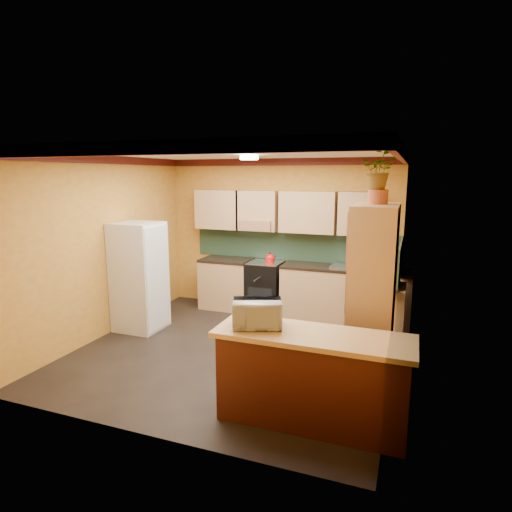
% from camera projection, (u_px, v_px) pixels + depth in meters
% --- Properties ---
extents(room_shell, '(4.24, 4.24, 2.72)m').
position_uv_depth(room_shell, '(242.00, 199.00, 5.84)').
color(room_shell, black).
rests_on(room_shell, ground).
extents(base_cabinets_back, '(3.65, 0.60, 0.88)m').
position_uv_depth(base_cabinets_back, '(299.00, 291.00, 7.39)').
color(base_cabinets_back, tan).
rests_on(base_cabinets_back, ground).
extents(countertop_back, '(3.65, 0.62, 0.04)m').
position_uv_depth(countertop_back, '(300.00, 265.00, 7.30)').
color(countertop_back, black).
rests_on(countertop_back, base_cabinets_back).
extents(stove, '(0.58, 0.58, 0.91)m').
position_uv_depth(stove, '(265.00, 287.00, 7.60)').
color(stove, black).
rests_on(stove, ground).
extents(kettle, '(0.22, 0.22, 0.18)m').
position_uv_depth(kettle, '(270.00, 258.00, 7.42)').
color(kettle, red).
rests_on(kettle, stove).
extents(sink, '(0.48, 0.40, 0.03)m').
position_uv_depth(sink, '(346.00, 267.00, 7.03)').
color(sink, silver).
rests_on(sink, countertop_back).
extents(base_cabinets_right, '(0.60, 0.80, 0.88)m').
position_uv_depth(base_cabinets_right, '(375.00, 314.00, 6.19)').
color(base_cabinets_right, tan).
rests_on(base_cabinets_right, ground).
extents(countertop_right, '(0.62, 0.80, 0.04)m').
position_uv_depth(countertop_right, '(377.00, 283.00, 6.11)').
color(countertop_right, black).
rests_on(countertop_right, base_cabinets_right).
extents(fridge, '(0.68, 0.66, 1.70)m').
position_uv_depth(fridge, '(139.00, 276.00, 6.71)').
color(fridge, silver).
rests_on(fridge, ground).
extents(pantry, '(0.48, 0.90, 2.10)m').
position_uv_depth(pantry, '(372.00, 296.00, 4.91)').
color(pantry, tan).
rests_on(pantry, ground).
extents(fern_pot, '(0.22, 0.22, 0.16)m').
position_uv_depth(fern_pot, '(378.00, 197.00, 4.74)').
color(fern_pot, '#9F4C26').
rests_on(fern_pot, pantry).
extents(fern, '(0.44, 0.40, 0.43)m').
position_uv_depth(fern, '(379.00, 170.00, 4.69)').
color(fern, tan).
rests_on(fern, fern_pot).
extents(breakfast_bar, '(1.80, 0.55, 0.88)m').
position_uv_depth(breakfast_bar, '(312.00, 381.00, 4.17)').
color(breakfast_bar, '#44170F').
rests_on(breakfast_bar, ground).
extents(bar_top, '(1.90, 0.65, 0.05)m').
position_uv_depth(bar_top, '(313.00, 336.00, 4.08)').
color(bar_top, tan).
rests_on(bar_top, breakfast_bar).
extents(microwave, '(0.57, 0.48, 0.27)m').
position_uv_depth(microwave, '(257.00, 313.00, 4.25)').
color(microwave, silver).
rests_on(microwave, bar_top).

